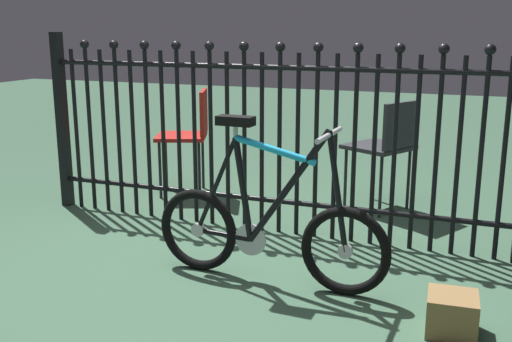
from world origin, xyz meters
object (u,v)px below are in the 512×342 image
(display_crate, at_px, (452,314))
(chair_red, at_px, (190,130))
(bicycle, at_px, (268,229))
(chair_charcoal, at_px, (387,142))

(display_crate, bearing_deg, chair_red, 142.39)
(display_crate, bearing_deg, bicycle, 166.55)
(chair_charcoal, bearing_deg, chair_red, -176.35)
(chair_red, xyz_separation_m, chair_charcoal, (1.58, 0.10, -0.01))
(chair_red, xyz_separation_m, display_crate, (2.19, -1.69, -0.45))
(chair_red, bearing_deg, bicycle, -50.20)
(chair_red, relative_size, chair_charcoal, 1.03)
(chair_charcoal, distance_m, display_crate, 1.94)
(chair_charcoal, relative_size, display_crate, 3.76)
(bicycle, xyz_separation_m, display_crate, (0.98, -0.23, -0.21))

